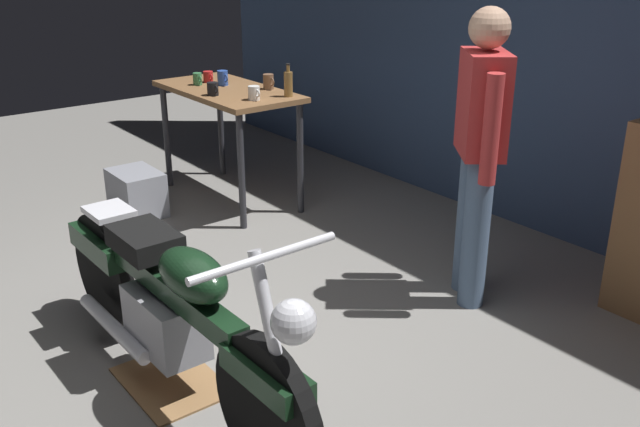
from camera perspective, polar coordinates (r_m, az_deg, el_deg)
name	(u,v)px	position (r m, az deg, el deg)	size (l,w,h in m)	color
ground_plane	(207,363)	(3.68, -9.12, -11.81)	(12.00, 12.00, 0.00)	gray
back_wall	(573,10)	(5.04, 19.74, 15.18)	(8.00, 0.12, 3.10)	#384C70
workbench	(228,103)	(5.60, -7.44, 8.83)	(1.30, 0.64, 0.90)	brown
motorcycle	(170,306)	(3.28, -11.98, -7.34)	(2.19, 0.60, 1.00)	black
person_standing	(479,146)	(4.00, 12.74, 5.33)	(0.47, 0.41, 1.67)	slate
drip_tray	(171,381)	(3.57, -11.91, -13.10)	(0.56, 0.40, 0.01)	olive
storage_bin	(137,193)	(5.58, -14.56, 1.64)	(0.44, 0.32, 0.34)	gray
mug_green_speckled	(198,79)	(5.73, -9.84, 10.64)	(0.10, 0.07, 0.09)	#3D7F4C
mug_red_diner	(208,77)	(5.83, -9.00, 10.84)	(0.11, 0.08, 0.09)	red
mug_black_matte	(213,89)	(5.33, -8.63, 9.91)	(0.12, 0.08, 0.10)	black
mug_brown_stoneware	(269,82)	(5.51, -4.17, 10.56)	(0.12, 0.08, 0.11)	brown
mug_blue_enamel	(223,78)	(5.69, -7.84, 10.78)	(0.12, 0.08, 0.11)	#2D51AD
mug_white_ceramic	(254,93)	(5.14, -5.34, 9.65)	(0.12, 0.08, 0.10)	white
bottle	(288,83)	(5.23, -2.57, 10.44)	(0.06, 0.06, 0.24)	olive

